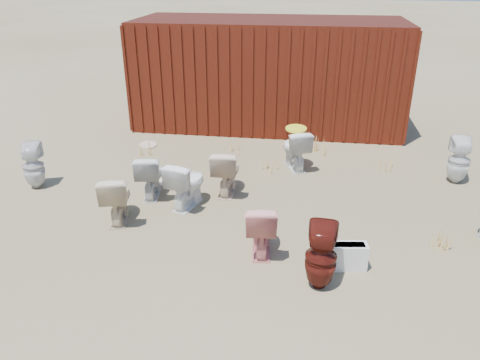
# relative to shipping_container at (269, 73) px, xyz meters

# --- Properties ---
(ground) EXTENTS (100.00, 100.00, 0.00)m
(ground) POSITION_rel_shipping_container_xyz_m (0.00, -5.20, -1.20)
(ground) COLOR brown
(ground) RESTS_ON ground
(shipping_container) EXTENTS (6.00, 2.40, 2.40)m
(shipping_container) POSITION_rel_shipping_container_xyz_m (0.00, 0.00, 0.00)
(shipping_container) COLOR #470D0B
(shipping_container) RESTS_ON ground
(toilet_front_a) EXTENTS (0.53, 0.78, 0.74)m
(toilet_front_a) POSITION_rel_shipping_container_xyz_m (-1.54, -4.23, -0.83)
(toilet_front_a) COLOR silver
(toilet_front_a) RESTS_ON ground
(toilet_front_pink) EXTENTS (0.49, 0.76, 0.74)m
(toilet_front_pink) POSITION_rel_shipping_container_xyz_m (0.43, -5.62, -0.83)
(toilet_front_pink) COLOR pink
(toilet_front_pink) RESTS_ON ground
(toilet_front_c) EXTENTS (0.62, 0.84, 0.77)m
(toilet_front_c) POSITION_rel_shipping_container_xyz_m (-0.86, -4.50, -0.82)
(toilet_front_c) COLOR white
(toilet_front_c) RESTS_ON ground
(toilet_front_maroon) EXTENTS (0.40, 0.41, 0.83)m
(toilet_front_maroon) POSITION_rel_shipping_container_xyz_m (1.20, -6.28, -0.79)
(toilet_front_maroon) COLOR #50140D
(toilet_front_maroon) RESTS_ON ground
(toilet_back_a) EXTENTS (0.46, 0.46, 0.79)m
(toilet_back_a) POSITION_rel_shipping_container_xyz_m (-3.60, -4.22, -0.81)
(toilet_back_a) COLOR silver
(toilet_back_a) RESTS_ON ground
(toilet_back_beige_left) EXTENTS (0.60, 0.82, 0.75)m
(toilet_back_beige_left) POSITION_rel_shipping_container_xyz_m (-1.77, -5.10, -0.82)
(toilet_back_beige_left) COLOR beige
(toilet_back_beige_left) RESTS_ON ground
(toilet_back_beige_right) EXTENTS (0.45, 0.77, 0.78)m
(toilet_back_beige_right) POSITION_rel_shipping_container_xyz_m (-0.33, -3.93, -0.81)
(toilet_back_beige_right) COLOR beige
(toilet_back_beige_right) RESTS_ON ground
(toilet_back_yellowlid) EXTENTS (0.67, 0.85, 0.76)m
(toilet_back_yellowlid) POSITION_rel_shipping_container_xyz_m (0.76, -2.72, -0.82)
(toilet_back_yellowlid) COLOR silver
(toilet_back_yellowlid) RESTS_ON ground
(toilet_back_e) EXTENTS (0.39, 0.40, 0.82)m
(toilet_back_e) POSITION_rel_shipping_container_xyz_m (3.60, -2.95, -0.79)
(toilet_back_e) COLOR white
(toilet_back_e) RESTS_ON ground
(yellow_lid) EXTENTS (0.39, 0.48, 0.02)m
(yellow_lid) POSITION_rel_shipping_container_xyz_m (0.76, -2.72, -0.42)
(yellow_lid) COLOR yellow
(yellow_lid) RESTS_ON toilet_back_yellowlid
(loose_tank) EXTENTS (0.52, 0.27, 0.35)m
(loose_tank) POSITION_rel_shipping_container_xyz_m (1.54, -5.86, -1.02)
(loose_tank) COLOR silver
(loose_tank) RESTS_ON ground
(loose_lid_near) EXTENTS (0.44, 0.54, 0.02)m
(loose_lid_near) POSITION_rel_shipping_container_xyz_m (-1.45, -3.63, -1.19)
(loose_lid_near) COLOR beige
(loose_lid_near) RESTS_ON ground
(loose_lid_far) EXTENTS (0.54, 0.58, 0.02)m
(loose_lid_far) POSITION_rel_shipping_container_xyz_m (-2.37, -1.95, -1.19)
(loose_lid_far) COLOR #CCB093
(loose_lid_far) RESTS_ON ground
(weed_clump_a) EXTENTS (0.36, 0.36, 0.26)m
(weed_clump_a) POSITION_rel_shipping_container_xyz_m (-2.29, -2.40, -1.07)
(weed_clump_a) COLOR tan
(weed_clump_a) RESTS_ON ground
(weed_clump_b) EXTENTS (0.32, 0.32, 0.27)m
(weed_clump_b) POSITION_rel_shipping_container_xyz_m (0.29, -2.90, -1.06)
(weed_clump_b) COLOR tan
(weed_clump_b) RESTS_ON ground
(weed_clump_c) EXTENTS (0.36, 0.36, 0.28)m
(weed_clump_c) POSITION_rel_shipping_container_xyz_m (2.41, -2.55, -1.06)
(weed_clump_c) COLOR tan
(weed_clump_c) RESTS_ON ground
(weed_clump_d) EXTENTS (0.30, 0.30, 0.23)m
(weed_clump_d) POSITION_rel_shipping_container_xyz_m (-0.54, -2.10, -1.08)
(weed_clump_d) COLOR tan
(weed_clump_d) RESTS_ON ground
(weed_clump_e) EXTENTS (0.34, 0.34, 0.34)m
(weed_clump_e) POSITION_rel_shipping_container_xyz_m (1.19, -1.90, -1.03)
(weed_clump_e) COLOR tan
(weed_clump_e) RESTS_ON ground
(weed_clump_f) EXTENTS (0.28, 0.28, 0.26)m
(weed_clump_f) POSITION_rel_shipping_container_xyz_m (2.83, -5.15, -1.07)
(weed_clump_f) COLOR tan
(weed_clump_f) RESTS_ON ground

